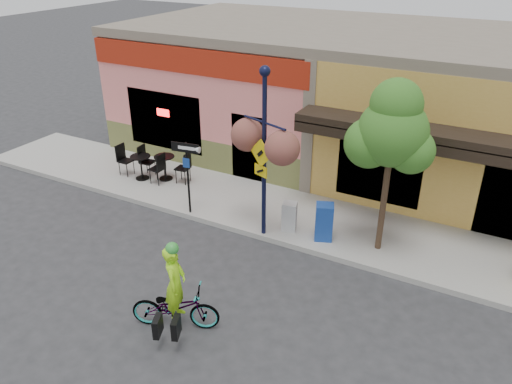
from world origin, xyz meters
TOP-DOWN VIEW (x-y plane):
  - ground at (0.00, 0.00)m, footprint 90.00×90.00m
  - sidewalk at (0.00, 2.00)m, footprint 24.00×3.00m
  - curb at (0.00, 0.55)m, footprint 24.00×0.12m
  - building at (0.00, 7.50)m, footprint 18.20×8.20m
  - bicycle at (-1.00, -3.24)m, footprint 1.92×1.28m
  - cyclist_rider at (-0.95, -3.24)m, footprint 0.61×0.72m
  - lamp_post at (-1.01, 0.65)m, footprint 1.53×1.00m
  - one_way_sign at (-3.39, 0.65)m, footprint 0.84×0.30m
  - cafe_set_left at (-6.07, 1.76)m, footprint 1.76×0.91m
  - cafe_set_right at (-5.37, 2.10)m, footprint 1.83×1.05m
  - newspaper_box_blue at (0.49, 1.14)m, footprint 0.56×0.54m
  - newspaper_box_grey at (-0.49, 1.13)m, footprint 0.45×0.43m
  - street_tree at (1.88, 1.39)m, footprint 2.27×2.27m

SIDE VIEW (x-z plane):
  - ground at x=0.00m, z-range 0.00..0.00m
  - sidewalk at x=0.00m, z-range 0.00..0.15m
  - curb at x=0.00m, z-range 0.00..0.15m
  - bicycle at x=-1.00m, z-range 0.00..0.95m
  - newspaper_box_grey at x=-0.49m, z-range 0.15..0.96m
  - newspaper_box_blue at x=0.49m, z-range 0.15..1.15m
  - cafe_set_left at x=-6.07m, z-range 0.15..1.20m
  - cafe_set_right at x=-5.37m, z-range 0.15..1.20m
  - cyclist_rider at x=-0.95m, z-range 0.00..1.68m
  - one_way_sign at x=-3.39m, z-range 0.15..2.29m
  - building at x=0.00m, z-range 0.00..4.50m
  - street_tree at x=1.88m, z-range 0.15..4.54m
  - lamp_post at x=-1.01m, z-range 0.15..4.61m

